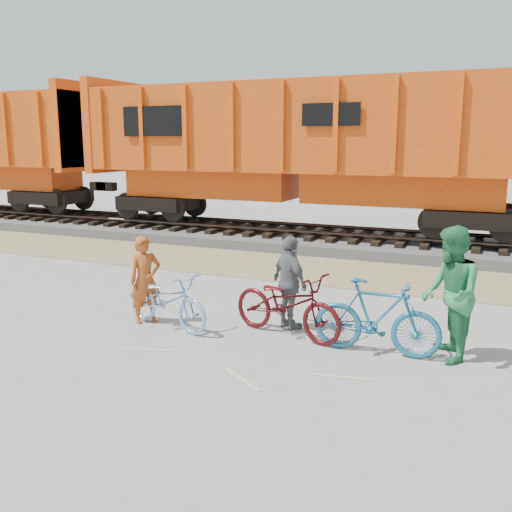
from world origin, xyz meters
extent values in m
plane|color=#9E9E99|center=(0.00, 0.00, 0.00)|extent=(120.00, 120.00, 0.00)
cube|color=#9E8C62|center=(0.00, 5.50, 0.01)|extent=(120.00, 3.00, 0.02)
cube|color=slate|center=(0.00, 9.00, 0.15)|extent=(120.00, 4.00, 0.30)
cube|color=black|center=(-6.50, 9.00, 0.36)|extent=(0.22, 2.60, 0.12)
cube|color=black|center=(0.00, 9.00, 0.36)|extent=(0.22, 2.60, 0.12)
cylinder|color=#382821|center=(0.00, 8.28, 0.48)|extent=(120.00, 0.12, 0.12)
cylinder|color=#382821|center=(0.00, 9.72, 0.48)|extent=(120.00, 0.12, 0.12)
cube|color=#DE4D0D|center=(-10.15, 9.00, 3.64)|extent=(0.30, 3.06, 3.10)
cube|color=black|center=(-2.00, 9.00, 0.94)|extent=(11.20, 2.20, 0.80)
cube|color=#E65310|center=(-2.00, 9.00, 1.79)|extent=(11.76, 1.65, 0.90)
cube|color=#E65310|center=(-2.00, 9.00, 3.54)|extent=(14.00, 3.00, 2.60)
cube|color=#DE4D0D|center=(-8.85, 9.00, 3.64)|extent=(0.30, 3.06, 3.10)
cube|color=black|center=(-6.20, 7.42, 3.74)|extent=(2.20, 0.04, 0.90)
imported|color=#81ADDA|center=(-1.29, 0.28, 0.48)|extent=(1.95, 1.09, 0.97)
imported|color=#1E6489|center=(2.24, 0.47, 0.57)|extent=(1.91, 0.59, 1.14)
imported|color=#490B0F|center=(0.74, 0.67, 0.54)|extent=(2.18, 1.24, 1.08)
imported|color=#AA491C|center=(-1.79, 0.38, 0.77)|extent=(0.64, 0.66, 1.53)
imported|color=#2B7F4A|center=(3.24, 0.67, 0.98)|extent=(1.01, 1.14, 1.97)
imported|color=slate|center=(0.64, 1.07, 0.80)|extent=(0.98, 0.88, 1.60)
camera|label=1|loc=(3.87, -7.69, 3.14)|focal=40.00mm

